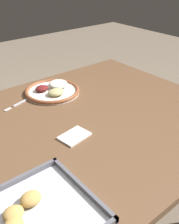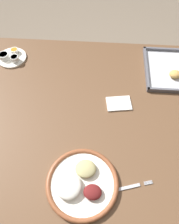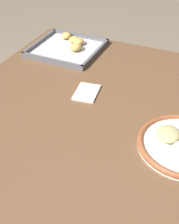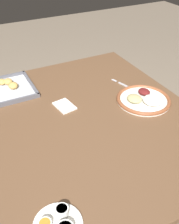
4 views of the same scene
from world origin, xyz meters
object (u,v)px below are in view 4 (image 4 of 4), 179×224
object	(u,v)px
saucer_plate	(59,224)
napkin	(65,106)
baking_tray	(5,88)
fork	(126,86)
dinner_plate	(144,99)

from	to	relation	value
saucer_plate	napkin	distance (m)	0.67
saucer_plate	baking_tray	size ratio (longest dim) A/B	0.51
fork	baking_tray	distance (m)	0.70
dinner_plate	baking_tray	xyz separation A→B (m)	(0.46, 0.64, -0.00)
fork	napkin	distance (m)	0.40
fork	baking_tray	bearing A→B (deg)	50.09
dinner_plate	fork	distance (m)	0.18
saucer_plate	baking_tray	world-z (taller)	baking_tray
fork	napkin	world-z (taller)	napkin
saucer_plate	fork	bearing A→B (deg)	-46.63
baking_tray	napkin	xyz separation A→B (m)	(-0.31, -0.24, -0.01)
napkin	baking_tray	bearing A→B (deg)	37.55
fork	baking_tray	xyz separation A→B (m)	(0.28, 0.64, 0.01)
fork	saucer_plate	bearing A→B (deg)	117.27
baking_tray	napkin	world-z (taller)	baking_tray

